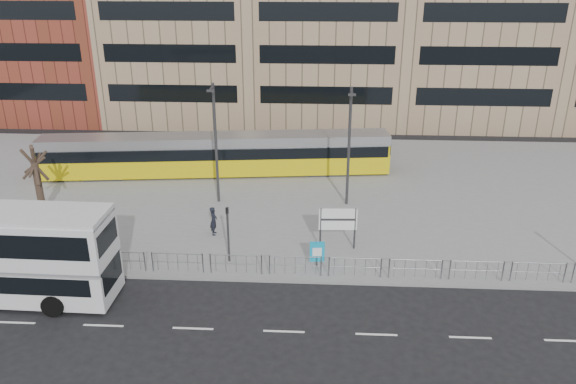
{
  "coord_description": "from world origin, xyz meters",
  "views": [
    {
      "loc": [
        3.26,
        -24.14,
        14.99
      ],
      "look_at": [
        1.64,
        6.0,
        2.41
      ],
      "focal_mm": 35.0,
      "sensor_mm": 36.0,
      "label": 1
    }
  ],
  "objects_px": {
    "lamp_post_west": "(215,139)",
    "lamp_post_east": "(349,142)",
    "bare_tree": "(31,143)",
    "pedestrian": "(214,221)",
    "station_sign": "(338,221)",
    "traffic_light_west": "(228,227)",
    "tram": "(216,155)",
    "ad_panel": "(317,252)"
  },
  "relations": [
    {
      "from": "traffic_light_west",
      "to": "lamp_post_east",
      "type": "height_order",
      "value": "lamp_post_east"
    },
    {
      "from": "pedestrian",
      "to": "lamp_post_west",
      "type": "height_order",
      "value": "lamp_post_west"
    },
    {
      "from": "station_sign",
      "to": "pedestrian",
      "type": "height_order",
      "value": "station_sign"
    },
    {
      "from": "lamp_post_west",
      "to": "lamp_post_east",
      "type": "bearing_deg",
      "value": 0.25
    },
    {
      "from": "tram",
      "to": "station_sign",
      "type": "xyz_separation_m",
      "value": [
        8.62,
        -11.24,
        0.16
      ]
    },
    {
      "from": "traffic_light_west",
      "to": "lamp_post_east",
      "type": "relative_size",
      "value": 0.4
    },
    {
      "from": "lamp_post_east",
      "to": "bare_tree",
      "type": "relative_size",
      "value": 1.17
    },
    {
      "from": "tram",
      "to": "lamp_post_east",
      "type": "distance_m",
      "value": 11.05
    },
    {
      "from": "lamp_post_west",
      "to": "lamp_post_east",
      "type": "relative_size",
      "value": 1.02
    },
    {
      "from": "tram",
      "to": "station_sign",
      "type": "bearing_deg",
      "value": -58.87
    },
    {
      "from": "tram",
      "to": "station_sign",
      "type": "distance_m",
      "value": 14.17
    },
    {
      "from": "station_sign",
      "to": "bare_tree",
      "type": "relative_size",
      "value": 0.36
    },
    {
      "from": "traffic_light_west",
      "to": "lamp_post_east",
      "type": "distance_m",
      "value": 10.45
    },
    {
      "from": "ad_panel",
      "to": "bare_tree",
      "type": "xyz_separation_m",
      "value": [
        -17.19,
        5.55,
        3.87
      ]
    },
    {
      "from": "station_sign",
      "to": "bare_tree",
      "type": "distance_m",
      "value": 18.87
    },
    {
      "from": "lamp_post_west",
      "to": "lamp_post_east",
      "type": "height_order",
      "value": "lamp_post_west"
    },
    {
      "from": "traffic_light_west",
      "to": "lamp_post_west",
      "type": "relative_size",
      "value": 0.39
    },
    {
      "from": "ad_panel",
      "to": "lamp_post_west",
      "type": "relative_size",
      "value": 0.18
    },
    {
      "from": "lamp_post_west",
      "to": "pedestrian",
      "type": "bearing_deg",
      "value": -83.43
    },
    {
      "from": "tram",
      "to": "ad_panel",
      "type": "distance_m",
      "value": 15.28
    },
    {
      "from": "lamp_post_east",
      "to": "bare_tree",
      "type": "height_order",
      "value": "lamp_post_east"
    },
    {
      "from": "ad_panel",
      "to": "pedestrian",
      "type": "relative_size",
      "value": 0.84
    },
    {
      "from": "traffic_light_west",
      "to": "bare_tree",
      "type": "height_order",
      "value": "bare_tree"
    },
    {
      "from": "tram",
      "to": "ad_panel",
      "type": "xyz_separation_m",
      "value": [
        7.51,
        -13.28,
        -0.67
      ]
    },
    {
      "from": "pedestrian",
      "to": "traffic_light_west",
      "type": "bearing_deg",
      "value": -159.24
    },
    {
      "from": "station_sign",
      "to": "traffic_light_west",
      "type": "relative_size",
      "value": 0.77
    },
    {
      "from": "lamp_post_west",
      "to": "bare_tree",
      "type": "bearing_deg",
      "value": -166.45
    },
    {
      "from": "pedestrian",
      "to": "bare_tree",
      "type": "distance_m",
      "value": 12.04
    },
    {
      "from": "lamp_post_west",
      "to": "bare_tree",
      "type": "xyz_separation_m",
      "value": [
        -10.65,
        -2.57,
        0.4
      ]
    },
    {
      "from": "station_sign",
      "to": "traffic_light_west",
      "type": "xyz_separation_m",
      "value": [
        -5.75,
        -1.72,
        0.31
      ]
    },
    {
      "from": "tram",
      "to": "bare_tree",
      "type": "relative_size",
      "value": 3.87
    },
    {
      "from": "station_sign",
      "to": "lamp_post_west",
      "type": "distance_m",
      "value": 10.11
    },
    {
      "from": "tram",
      "to": "traffic_light_west",
      "type": "bearing_deg",
      "value": -83.87
    },
    {
      "from": "station_sign",
      "to": "lamp_post_east",
      "type": "bearing_deg",
      "value": 79.91
    },
    {
      "from": "tram",
      "to": "lamp_post_east",
      "type": "bearing_deg",
      "value": -34.95
    },
    {
      "from": "lamp_post_west",
      "to": "traffic_light_west",
      "type": "bearing_deg",
      "value": -76.38
    },
    {
      "from": "pedestrian",
      "to": "bare_tree",
      "type": "relative_size",
      "value": 0.26
    },
    {
      "from": "station_sign",
      "to": "lamp_post_east",
      "type": "relative_size",
      "value": 0.31
    },
    {
      "from": "station_sign",
      "to": "lamp_post_west",
      "type": "relative_size",
      "value": 0.31
    },
    {
      "from": "traffic_light_west",
      "to": "bare_tree",
      "type": "bearing_deg",
      "value": 158.5
    },
    {
      "from": "ad_panel",
      "to": "lamp_post_west",
      "type": "bearing_deg",
      "value": 125.35
    },
    {
      "from": "pedestrian",
      "to": "lamp_post_west",
      "type": "relative_size",
      "value": 0.22
    }
  ]
}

